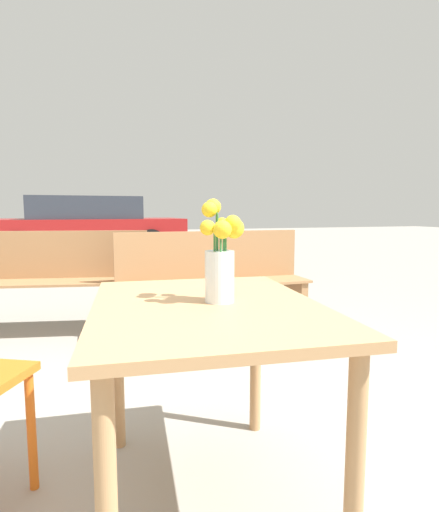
{
  "coord_description": "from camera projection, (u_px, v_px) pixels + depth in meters",
  "views": [
    {
      "loc": [
        -0.35,
        -1.25,
        1.02
      ],
      "look_at": [
        0.05,
        0.01,
        0.87
      ],
      "focal_mm": 28.0,
      "sensor_mm": 36.0,
      "label": 1
    }
  ],
  "objects": [
    {
      "name": "bicycle",
      "position": [
        246.0,
        252.0,
        6.86
      ],
      "size": [
        1.4,
        0.63,
        0.7
      ],
      "color": "black",
      "rests_on": "ground_plane"
    },
    {
      "name": "parked_car",
      "position": [
        87.0,
        227.0,
        9.53
      ],
      "size": [
        4.54,
        2.01,
        1.35
      ],
      "color": "maroon",
      "rests_on": "ground_plane"
    },
    {
      "name": "flower_vase",
      "position": [
        220.0,
        260.0,
        1.33
      ],
      "size": [
        0.15,
        0.16,
        0.35
      ],
      "color": "silver",
      "rests_on": "table_front"
    },
    {
      "name": "table_front",
      "position": [
        207.0,
        333.0,
        1.33
      ],
      "size": [
        0.82,
        1.02,
        0.71
      ],
      "color": "tan",
      "rests_on": "ground_plane"
    },
    {
      "name": "bench_middle",
      "position": [
        213.0,
        279.0,
        3.26
      ],
      "size": [
        1.56,
        0.36,
        0.85
      ],
      "color": "#9E7047",
      "rests_on": "ground_plane"
    },
    {
      "name": "ground_plane",
      "position": [
        207.0,
        501.0,
        1.4
      ],
      "size": [
        40.0,
        40.0,
        0.0
      ],
      "primitive_type": "plane",
      "color": "gray"
    },
    {
      "name": "bench_near",
      "position": [
        36.0,
        277.0,
        3.29
      ],
      "size": [
        1.86,
        0.7,
        0.85
      ],
      "color": "#9E7047",
      "rests_on": "ground_plane"
    }
  ]
}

